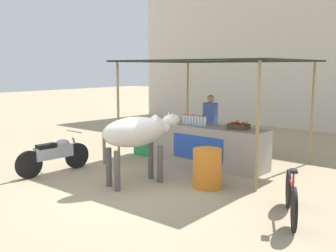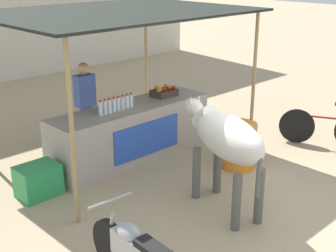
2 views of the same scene
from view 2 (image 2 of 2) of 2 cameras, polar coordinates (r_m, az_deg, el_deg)
ground_plane at (r=6.90m, az=7.61°, el=-9.14°), size 60.00×60.00×0.00m
stall_counter at (r=8.10m, az=-4.43°, el=-0.79°), size 3.00×0.82×0.96m
stall_awning at (r=7.88m, az=-6.26°, el=13.15°), size 4.20×3.20×2.52m
water_bottle_row at (r=7.67m, az=-6.33°, el=2.65°), size 0.70×0.07×0.25m
fruit_crate at (r=8.49m, az=-0.49°, el=4.16°), size 0.44×0.32×0.18m
vendor_behind_counter at (r=8.33m, az=-10.01°, el=2.22°), size 0.34×0.22×1.65m
cooler_box at (r=7.17m, az=-15.55°, el=-6.43°), size 0.60×0.44×0.48m
water_barrel at (r=7.85m, az=8.64°, el=-2.37°), size 0.56×0.56×0.78m
cow at (r=6.31m, az=7.01°, el=-1.58°), size 0.89×1.85×1.44m
bicycle_leaning at (r=9.15m, az=18.58°, el=-0.23°), size 0.79×1.50×0.85m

